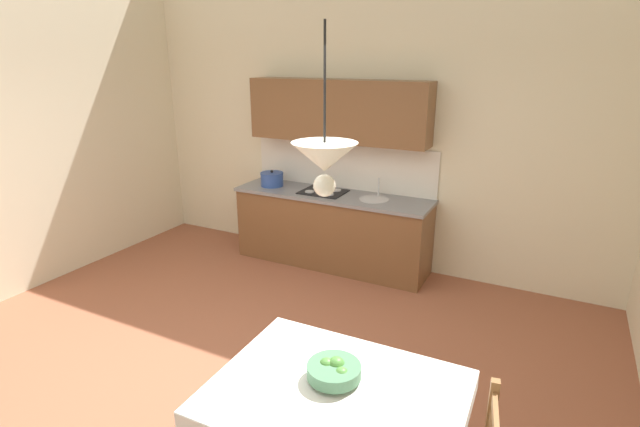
% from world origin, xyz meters
% --- Properties ---
extents(ground_plane, '(6.43, 6.01, 0.10)m').
position_xyz_m(ground_plane, '(0.00, 0.00, -0.05)').
color(ground_plane, '#99563D').
extents(wall_back, '(6.43, 0.12, 4.01)m').
position_xyz_m(wall_back, '(0.00, 2.77, 2.00)').
color(wall_back, beige).
rests_on(wall_back, ground_plane).
extents(kitchen_cabinetry, '(2.38, 0.63, 2.20)m').
position_xyz_m(kitchen_cabinetry, '(-0.26, 2.43, 0.86)').
color(kitchen_cabinetry, brown).
rests_on(kitchen_cabinetry, ground_plane).
extents(dining_table, '(1.35, 1.05, 0.75)m').
position_xyz_m(dining_table, '(1.21, -0.59, 0.63)').
color(dining_table, brown).
rests_on(dining_table, ground_plane).
extents(fruit_bowl, '(0.30, 0.30, 0.12)m').
position_xyz_m(fruit_bowl, '(1.16, -0.51, 0.81)').
color(fruit_bowl, '#4C7F5B').
rests_on(fruit_bowl, dining_table).
extents(pendant_lamp, '(0.32, 0.32, 0.80)m').
position_xyz_m(pendant_lamp, '(1.10, -0.52, 1.99)').
color(pendant_lamp, black).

